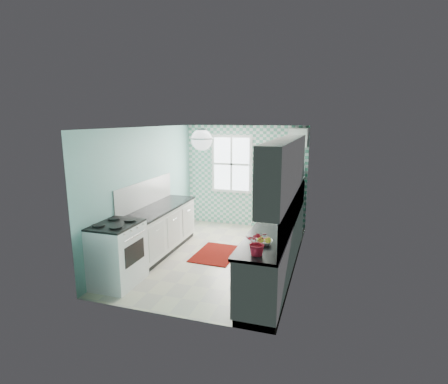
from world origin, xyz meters
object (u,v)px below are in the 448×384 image
(stove, at_px, (117,253))
(potted_plant, at_px, (258,243))
(ceiling_light, at_px, (202,140))
(microwave, at_px, (289,164))
(fruit_bowl, at_px, (264,242))
(fridge, at_px, (288,202))
(sink, at_px, (284,210))

(stove, relative_size, potted_plant, 2.99)
(ceiling_light, relative_size, microwave, 0.76)
(ceiling_light, distance_m, fruit_bowl, 1.96)
(stove, relative_size, fruit_bowl, 4.27)
(fridge, height_order, potted_plant, fridge)
(fridge, bearing_deg, sink, -85.41)
(ceiling_light, relative_size, stove, 0.35)
(fridge, distance_m, microwave, 0.89)
(sink, xyz_separation_m, fruit_bowl, (-0.00, -1.99, 0.04))
(stove, xyz_separation_m, sink, (2.40, 2.01, 0.40))
(ceiling_light, relative_size, fridge, 0.23)
(ceiling_light, xyz_separation_m, microwave, (1.11, 2.60, -0.67))
(ceiling_light, relative_size, sink, 0.65)
(stove, relative_size, microwave, 2.18)
(potted_plant, bearing_deg, fruit_bowl, 90.00)
(stove, relative_size, sink, 1.88)
(fridge, relative_size, sink, 2.85)
(potted_plant, bearing_deg, microwave, 91.37)
(potted_plant, distance_m, microwave, 3.81)
(ceiling_light, distance_m, potted_plant, 2.07)
(potted_plant, height_order, microwave, microwave)
(fridge, distance_m, potted_plant, 3.78)
(microwave, bearing_deg, ceiling_light, 66.62)
(sink, bearing_deg, fruit_bowl, -86.91)
(sink, height_order, fruit_bowl, sink)
(sink, xyz_separation_m, microwave, (-0.09, 1.35, 0.73))
(microwave, bearing_deg, fruit_bowl, 91.31)
(fridge, distance_m, fruit_bowl, 3.35)
(fruit_bowl, xyz_separation_m, potted_plant, (0.00, -0.42, 0.14))
(sink, bearing_deg, microwave, 97.17)
(stove, distance_m, potted_plant, 2.50)
(ceiling_light, height_order, microwave, ceiling_light)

